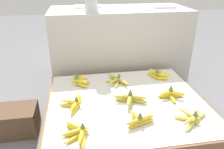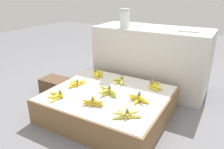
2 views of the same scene
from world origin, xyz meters
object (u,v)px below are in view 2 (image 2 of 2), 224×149
wooden_crate (55,86)px  banana_bunch_middle_midright (139,98)px  banana_bunch_back_left (97,73)px  banana_bunch_front_left (58,95)px  banana_bunch_back_midleft (120,80)px  glass_jar (125,18)px  banana_bunch_middle_left (77,83)px  banana_bunch_middle_midleft (108,91)px  banana_bunch_front_midright (127,114)px  banana_bunch_front_midleft (93,102)px  foam_tray_white (133,24)px  banana_bunch_back_midright (154,85)px

wooden_crate → banana_bunch_middle_midright: bearing=-6.0°
banana_bunch_back_left → banana_bunch_middle_midright: bearing=-26.3°
banana_bunch_middle_midright → banana_bunch_back_left: 0.73m
banana_bunch_front_left → banana_bunch_back_midleft: (0.33, 0.60, -0.00)m
banana_bunch_front_left → glass_jar: glass_jar is taller
banana_bunch_middle_left → banana_bunch_middle_midleft: bearing=-2.7°
banana_bunch_front_left → banana_bunch_middle_midleft: size_ratio=0.97×
banana_bunch_front_midright → banana_bunch_back_left: banana_bunch_back_left is taller
banana_bunch_back_left → glass_jar: (0.15, 0.38, 0.58)m
wooden_crate → glass_jar: size_ratio=1.41×
banana_bunch_front_left → banana_bunch_front_midleft: size_ratio=1.15×
banana_bunch_front_midleft → glass_jar: bearing=101.4°
banana_bunch_middle_midleft → glass_jar: bearing=105.3°
banana_bunch_front_midright → foam_tray_white: size_ratio=0.90×
banana_bunch_front_midleft → banana_bunch_middle_left: (-0.38, 0.26, -0.00)m
banana_bunch_middle_midleft → banana_bunch_back_midright: size_ratio=1.32×
wooden_crate → banana_bunch_back_midright: 1.19m
banana_bunch_front_left → banana_bunch_front_midleft: bearing=7.3°
banana_bunch_back_midright → wooden_crate: bearing=-169.5°
banana_bunch_middle_left → banana_bunch_middle_midright: banana_bunch_middle_midright is taller
banana_bunch_front_midleft → banana_bunch_middle_midright: banana_bunch_middle_midright is taller
banana_bunch_front_midright → banana_bunch_middle_midleft: 0.42m
banana_bunch_middle_left → banana_bunch_back_midright: (0.72, 0.33, 0.01)m
banana_bunch_middle_midleft → banana_bunch_middle_midright: (0.31, 0.01, -0.00)m
glass_jar → banana_bunch_front_midleft: bearing=-78.6°
banana_bunch_front_midright → banana_bunch_middle_midright: banana_bunch_middle_midright is taller
banana_bunch_front_left → banana_bunch_back_midright: (0.70, 0.63, 0.01)m
banana_bunch_front_midright → banana_bunch_back_midright: (0.00, 0.61, 0.01)m
banana_bunch_back_midleft → banana_bunch_middle_midleft: bearing=-83.3°
glass_jar → banana_bunch_front_midright: bearing=-61.8°
banana_bunch_front_left → banana_bunch_back_left: size_ratio=1.26×
banana_bunch_front_midright → banana_bunch_middle_left: same height
banana_bunch_front_midleft → banana_bunch_middle_midright: 0.40m
wooden_crate → glass_jar: glass_jar is taller
banana_bunch_front_midleft → banana_bunch_middle_left: bearing=146.2°
banana_bunch_front_midleft → banana_bunch_middle_midleft: (0.00, 0.24, 0.00)m
banana_bunch_front_midright → banana_bunch_back_left: (-0.67, 0.60, 0.01)m
banana_bunch_front_left → banana_bunch_middle_midleft: (0.37, 0.28, 0.01)m
banana_bunch_middle_midleft → foam_tray_white: foam_tray_white is taller
foam_tray_white → banana_bunch_front_midleft: bearing=-80.5°
banana_bunch_front_midleft → banana_bunch_front_midright: bearing=-4.1°
wooden_crate → banana_bunch_middle_midright: (1.13, -0.12, 0.18)m
banana_bunch_back_left → banana_bunch_back_midright: banana_bunch_back_left is taller
banana_bunch_front_midleft → banana_bunch_back_midleft: size_ratio=0.84×
banana_bunch_front_left → banana_bunch_front_midright: (0.70, 0.02, 0.00)m
wooden_crate → banana_bunch_front_midright: (1.15, -0.39, 0.17)m
wooden_crate → banana_bunch_middle_left: 0.49m
banana_bunch_middle_left → banana_bunch_middle_midleft: banana_bunch_middle_midleft is taller
banana_bunch_front_midright → banana_bunch_back_left: 0.90m
banana_bunch_back_midleft → glass_jar: bearing=111.6°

